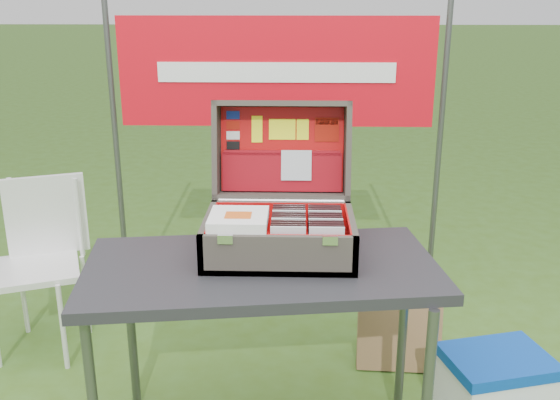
{
  "coord_description": "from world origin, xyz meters",
  "views": [
    {
      "loc": [
        0.12,
        -2.1,
        1.66
      ],
      "look_at": [
        0.05,
        0.1,
        0.94
      ],
      "focal_mm": 40.0,
      "sensor_mm": 36.0,
      "label": 1
    }
  ],
  "objects_px": {
    "table": "(262,359)",
    "cardboard_box": "(399,328)",
    "suitcase": "(280,183)",
    "cooler": "(494,394)",
    "chair": "(37,271)"
  },
  "relations": [
    {
      "from": "cardboard_box",
      "to": "suitcase",
      "type": "bearing_deg",
      "value": -138.5
    },
    {
      "from": "table",
      "to": "cooler",
      "type": "height_order",
      "value": "table"
    },
    {
      "from": "table",
      "to": "suitcase",
      "type": "distance_m",
      "value": 0.66
    },
    {
      "from": "chair",
      "to": "table",
      "type": "bearing_deg",
      "value": -52.62
    },
    {
      "from": "table",
      "to": "suitcase",
      "type": "bearing_deg",
      "value": 59.35
    },
    {
      "from": "table",
      "to": "cardboard_box",
      "type": "distance_m",
      "value": 0.85
    },
    {
      "from": "suitcase",
      "to": "cooler",
      "type": "height_order",
      "value": "suitcase"
    },
    {
      "from": "cooler",
      "to": "suitcase",
      "type": "bearing_deg",
      "value": 163.54
    },
    {
      "from": "suitcase",
      "to": "chair",
      "type": "xyz_separation_m",
      "value": [
        -1.17,
        0.53,
        -0.6
      ]
    },
    {
      "from": "cooler",
      "to": "chair",
      "type": "height_order",
      "value": "chair"
    },
    {
      "from": "cooler",
      "to": "chair",
      "type": "xyz_separation_m",
      "value": [
        -2.02,
        0.55,
        0.25
      ]
    },
    {
      "from": "cooler",
      "to": "cardboard_box",
      "type": "relative_size",
      "value": 0.97
    },
    {
      "from": "suitcase",
      "to": "cardboard_box",
      "type": "bearing_deg",
      "value": 38.57
    },
    {
      "from": "chair",
      "to": "cooler",
      "type": "bearing_deg",
      "value": -36.89
    },
    {
      "from": "suitcase",
      "to": "chair",
      "type": "height_order",
      "value": "suitcase"
    }
  ]
}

